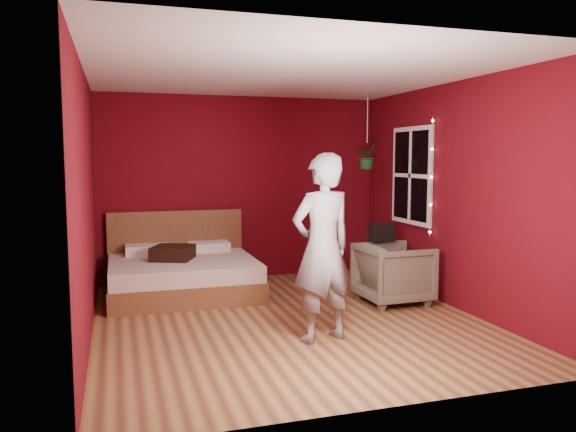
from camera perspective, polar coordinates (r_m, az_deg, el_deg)
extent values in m
plane|color=olive|center=(6.14, -0.02, -10.46)|extent=(4.50, 4.50, 0.00)
cube|color=#5A0911|center=(8.09, -4.74, 2.86)|extent=(4.00, 0.02, 2.60)
cube|color=#5A0911|center=(3.81, 10.02, -0.72)|extent=(4.00, 0.02, 2.60)
cube|color=#5A0911|center=(5.65, -19.89, 1.17)|extent=(0.02, 4.50, 2.60)
cube|color=#5A0911|center=(6.77, 16.47, 2.03)|extent=(0.02, 4.50, 2.60)
cube|color=silver|center=(5.95, -0.02, 14.40)|extent=(4.00, 4.50, 0.02)
cube|color=white|center=(7.51, 12.46, 4.03)|extent=(0.04, 0.97, 1.27)
cube|color=black|center=(7.50, 12.36, 4.03)|extent=(0.02, 0.85, 1.15)
cube|color=white|center=(7.50, 12.33, 4.03)|extent=(0.03, 0.05, 1.15)
cube|color=white|center=(7.50, 12.33, 4.03)|extent=(0.03, 0.85, 0.05)
cylinder|color=silver|center=(7.04, 14.36, 3.86)|extent=(0.01, 0.01, 1.45)
sphere|color=#FFF2CC|center=(7.10, 14.22, -1.60)|extent=(0.04, 0.04, 0.04)
sphere|color=#FFF2CC|center=(7.06, 14.29, 1.12)|extent=(0.04, 0.04, 0.04)
sphere|color=#FFF2CC|center=(7.04, 14.36, 3.86)|extent=(0.04, 0.04, 0.04)
sphere|color=#FFF2CC|center=(7.04, 14.43, 6.60)|extent=(0.04, 0.04, 0.04)
sphere|color=#FFF2CC|center=(7.05, 14.50, 9.35)|extent=(0.04, 0.04, 0.04)
cube|color=brown|center=(7.27, -10.60, -6.91)|extent=(1.83, 1.55, 0.26)
cube|color=beige|center=(7.23, -10.64, -5.14)|extent=(1.79, 1.52, 0.20)
cube|color=brown|center=(7.93, -11.27, -3.10)|extent=(1.83, 0.07, 1.01)
cube|color=white|center=(7.68, -14.16, -3.32)|extent=(0.55, 0.35, 0.13)
cube|color=white|center=(7.76, -8.08, -3.10)|extent=(0.55, 0.35, 0.13)
imported|color=slate|center=(5.28, 3.51, -3.27)|extent=(0.73, 0.57, 1.78)
imported|color=#656250|center=(6.85, 10.67, -5.74)|extent=(0.81, 0.79, 0.72)
cube|color=black|center=(6.96, 9.50, -1.65)|extent=(0.31, 0.17, 0.22)
cube|color=black|center=(7.22, -11.62, -3.68)|extent=(0.62, 0.62, 0.17)
cylinder|color=silver|center=(7.90, 8.08, 9.79)|extent=(0.01, 0.01, 0.66)
imported|color=#1A5C22|center=(7.88, 8.02, 6.07)|extent=(0.41, 0.39, 0.36)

